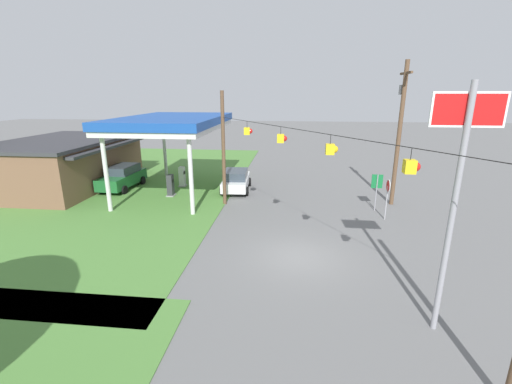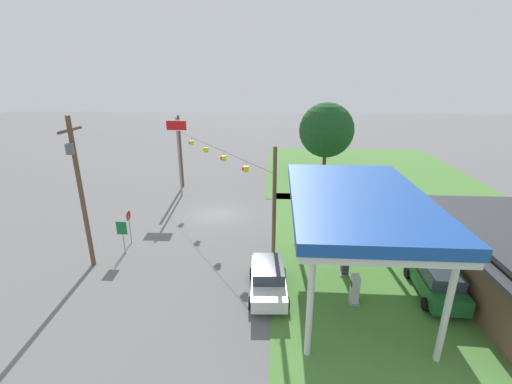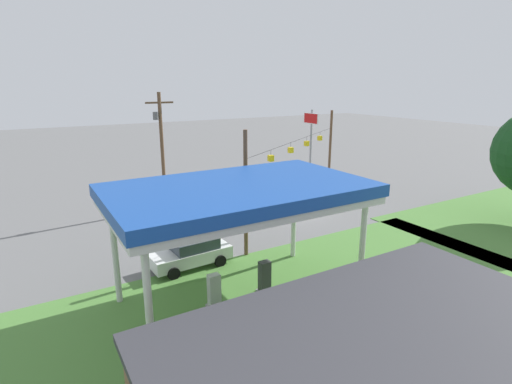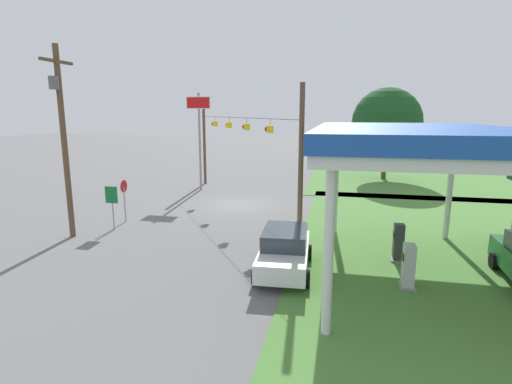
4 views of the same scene
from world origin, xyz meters
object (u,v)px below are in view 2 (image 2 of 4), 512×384
at_px(route_sign, 122,231).
at_px(tree_west_verge, 326,130).
at_px(stop_sign_roadside, 129,220).
at_px(fuel_pump_near, 345,263).
at_px(stop_sign_overhead, 178,143).
at_px(gas_station_canopy, 357,202).
at_px(fuel_pump_far, 355,290).
at_px(utility_pole_main, 80,187).
at_px(car_at_pumps_rear, 436,280).
at_px(car_at_pumps_front, 268,278).

bearing_deg(route_sign, tree_west_verge, 142.28).
bearing_deg(tree_west_verge, stop_sign_roadside, -40.53).
relative_size(fuel_pump_near, stop_sign_overhead, 0.21).
height_order(gas_station_canopy, stop_sign_overhead, stop_sign_overhead).
distance_m(fuel_pump_far, stop_sign_roadside, 15.83).
bearing_deg(tree_west_verge, stop_sign_overhead, -60.29).
xyz_separation_m(stop_sign_overhead, utility_pole_main, (13.30, -2.12, -0.09)).
height_order(car_at_pumps_rear, stop_sign_roadside, stop_sign_roadside).
distance_m(fuel_pump_near, stop_sign_roadside, 15.02).
xyz_separation_m(fuel_pump_near, car_at_pumps_rear, (1.71, 4.57, 0.17)).
height_order(fuel_pump_near, utility_pole_main, utility_pole_main).
xyz_separation_m(fuel_pump_near, car_at_pumps_front, (2.03, -4.57, 0.09)).
bearing_deg(stop_sign_roadside, fuel_pump_far, -112.22).
distance_m(fuel_pump_far, utility_pole_main, 16.68).
xyz_separation_m(car_at_pumps_front, tree_west_verge, (-24.07, 6.01, 4.44)).
bearing_deg(utility_pole_main, car_at_pumps_rear, 84.95).
height_order(stop_sign_overhead, route_sign, stop_sign_overhead).
bearing_deg(stop_sign_overhead, fuel_pump_near, 45.64).
xyz_separation_m(car_at_pumps_rear, stop_sign_overhead, (-15.10, -18.27, 4.40)).
xyz_separation_m(car_at_pumps_front, stop_sign_overhead, (-15.43, -9.12, 4.48)).
relative_size(fuel_pump_far, route_sign, 0.69).
height_order(gas_station_canopy, car_at_pumps_front, gas_station_canopy).
distance_m(stop_sign_overhead, route_sign, 12.38).
height_order(fuel_pump_near, tree_west_verge, tree_west_verge).
relative_size(stop_sign_roadside, tree_west_verge, 0.29).
bearing_deg(utility_pole_main, stop_sign_roadside, 159.24).
xyz_separation_m(car_at_pumps_rear, tree_west_verge, (-23.74, -3.13, 4.36)).
relative_size(gas_station_canopy, stop_sign_overhead, 1.48).
relative_size(fuel_pump_near, car_at_pumps_rear, 0.34).
height_order(stop_sign_roadside, stop_sign_overhead, stop_sign_overhead).
bearing_deg(gas_station_canopy, fuel_pump_near, -179.94).
relative_size(gas_station_canopy, tree_west_verge, 1.36).
xyz_separation_m(fuel_pump_far, stop_sign_roadside, (-5.97, -14.63, 1.03)).
height_order(car_at_pumps_rear, utility_pole_main, utility_pole_main).
bearing_deg(car_at_pumps_front, route_sign, -113.42).
relative_size(fuel_pump_near, fuel_pump_far, 1.00).
relative_size(stop_sign_overhead, utility_pole_main, 0.83).
bearing_deg(route_sign, car_at_pumps_front, 69.75).
bearing_deg(stop_sign_roadside, route_sign, -171.51).
distance_m(car_at_pumps_front, route_sign, 10.48).
relative_size(car_at_pumps_front, tree_west_verge, 0.54).
relative_size(car_at_pumps_front, route_sign, 1.92).
bearing_deg(car_at_pumps_rear, route_sign, 82.54).
bearing_deg(car_at_pumps_rear, car_at_pumps_front, 94.44).
xyz_separation_m(car_at_pumps_front, car_at_pumps_rear, (-0.33, 9.14, 0.08)).
bearing_deg(fuel_pump_near, car_at_pumps_front, -66.04).
height_order(fuel_pump_far, car_at_pumps_front, car_at_pumps_front).
bearing_deg(tree_west_verge, route_sign, -37.72).
xyz_separation_m(utility_pole_main, tree_west_verge, (-21.94, 17.26, 0.05)).
relative_size(car_at_pumps_rear, route_sign, 2.04).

